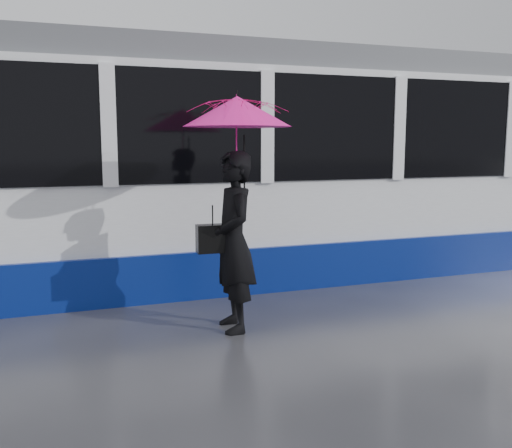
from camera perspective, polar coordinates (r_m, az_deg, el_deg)
name	(u,v)px	position (r m, az deg, el deg)	size (l,w,h in m)	color
ground	(298,321)	(6.58, 4.22, -9.62)	(90.00, 90.00, 0.00)	#28282C
rails	(232,273)	(8.84, -2.44, -4.91)	(34.00, 1.51, 0.02)	#3F3D38
tram	(137,169)	(8.31, -11.77, 5.44)	(26.00, 2.56, 3.35)	white
woman	(233,242)	(6.06, -2.28, -1.80)	(0.70, 0.46, 1.92)	black
umbrella	(237,133)	(5.98, -1.88, 9.09)	(1.17, 1.17, 1.30)	#FC157F
handbag	(213,238)	(6.01, -4.34, -1.45)	(0.35, 0.16, 0.48)	black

